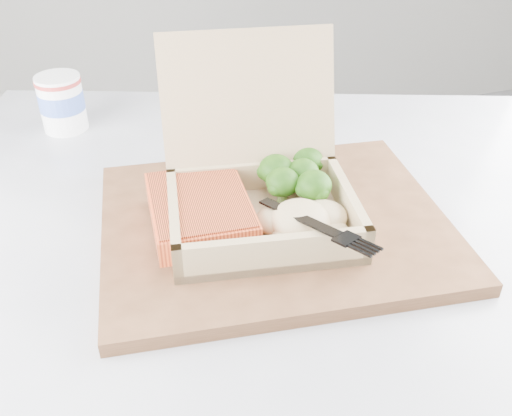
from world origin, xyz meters
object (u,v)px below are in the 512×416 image
object	(u,v)px
serving_tray	(275,224)
takeout_container	(258,178)
paper_cup	(62,101)
cafe_table	(255,379)

from	to	relation	value
serving_tray	takeout_container	distance (m)	0.06
takeout_container	serving_tray	bearing A→B (deg)	-40.67
serving_tray	paper_cup	xyz separation A→B (m)	(-0.21, 0.34, 0.04)
serving_tray	paper_cup	distance (m)	0.40
cafe_table	serving_tray	world-z (taller)	serving_tray
cafe_table	takeout_container	distance (m)	0.27
serving_tray	takeout_container	xyz separation A→B (m)	(-0.01, 0.02, 0.05)
serving_tray	takeout_container	world-z (taller)	takeout_container
cafe_table	paper_cup	xyz separation A→B (m)	(-0.17, 0.39, 0.24)
paper_cup	cafe_table	bearing A→B (deg)	-66.40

